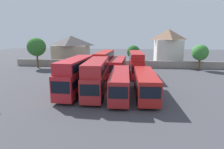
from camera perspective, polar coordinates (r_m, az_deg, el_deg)
ground at (r=44.70m, az=2.01°, el=1.06°), size 140.00×140.00×0.00m
depot_boundary_wall at (r=49.57m, az=2.43°, el=3.17°), size 56.00×0.50×1.80m
bus_1 at (r=27.83m, az=-10.74°, el=0.18°), size 3.06×10.98×5.02m
bus_2 at (r=26.72m, az=-4.70°, el=-0.32°), size 2.95×10.53×4.86m
bus_3 at (r=26.43m, az=2.43°, el=-2.28°), size 2.75×11.91×3.32m
bus_4 at (r=26.42m, az=9.89°, el=-2.48°), size 2.96×11.09×3.31m
bus_5 at (r=39.71m, az=-2.27°, el=3.72°), size 2.96×11.82×4.89m
bus_6 at (r=39.61m, az=1.76°, el=2.59°), size 2.89×11.41×3.49m
bus_7 at (r=39.40m, az=7.17°, el=3.54°), size 2.93×11.15×4.85m
house_terrace_left at (r=58.26m, az=-12.02°, el=7.38°), size 10.14×7.60×8.01m
house_terrace_centre at (r=57.26m, az=16.33°, el=8.03°), size 7.36×8.05×9.86m
tree_left_of_lot at (r=49.72m, az=24.77°, el=5.93°), size 3.76×3.76×6.09m
tree_behind_wall at (r=51.62m, az=6.39°, el=6.68°), size 3.49×3.49×5.56m
tree_right_of_lot at (r=51.80m, az=-21.56°, el=7.62°), size 4.60×4.60×7.61m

